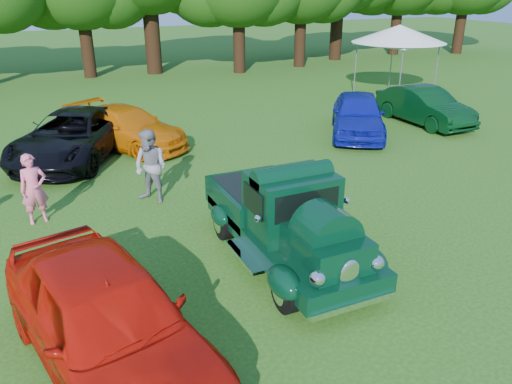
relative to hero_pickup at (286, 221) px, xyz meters
name	(u,v)px	position (x,y,z in m)	size (l,w,h in m)	color
ground	(256,290)	(-1.05, -0.86, -0.83)	(120.00, 120.00, 0.00)	#255012
hero_pickup	(286,221)	(0.00, 0.00, 0.00)	(2.29, 4.91, 1.92)	black
red_convertible	(106,318)	(-3.83, -1.73, 0.01)	(1.98, 4.92, 1.68)	#BC1208
back_car_black	(73,136)	(-3.22, 8.40, -0.06)	(2.55, 5.53, 1.54)	black
back_car_orange	(127,128)	(-1.43, 8.95, -0.15)	(1.92, 4.73, 1.37)	#CC6407
back_car_blue	(358,114)	(6.66, 6.88, -0.05)	(1.85, 4.59, 1.56)	#0D1595
back_car_green	(424,106)	(10.02, 7.09, -0.11)	(1.53, 4.40, 1.45)	black
spectator_pink	(34,189)	(-4.57, 3.91, 0.02)	(0.62, 0.41, 1.70)	#EA6085
spectator_grey	(151,167)	(-1.79, 3.96, 0.13)	(0.93, 0.73, 1.92)	gray
canopy_tent	(399,34)	(12.56, 12.07, 2.13)	(5.40, 5.40, 3.40)	white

